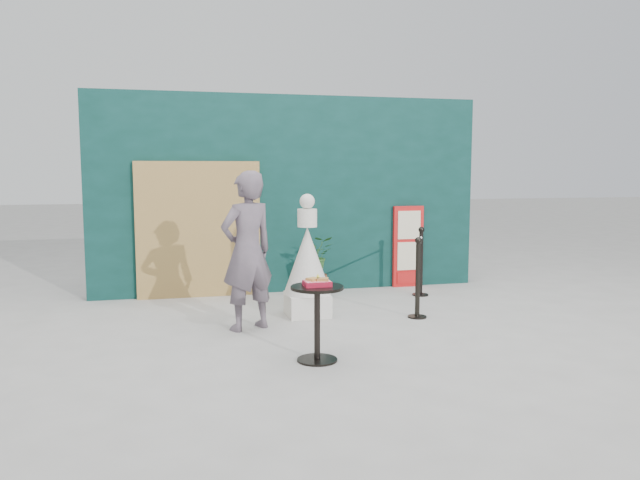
# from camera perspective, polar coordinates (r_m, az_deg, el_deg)

# --- Properties ---
(ground) EXTENTS (60.00, 60.00, 0.00)m
(ground) POSITION_cam_1_polar(r_m,az_deg,el_deg) (6.86, 2.48, -9.43)
(ground) COLOR #ADAAA5
(ground) RESTS_ON ground
(back_wall) EXTENTS (6.00, 0.30, 3.00)m
(back_wall) POSITION_cam_1_polar(r_m,az_deg,el_deg) (9.67, -2.82, 4.21)
(back_wall) COLOR #0A2E29
(back_wall) RESTS_ON ground
(bamboo_fence) EXTENTS (1.80, 0.08, 2.00)m
(bamboo_fence) POSITION_cam_1_polar(r_m,az_deg,el_deg) (9.32, -11.03, 0.93)
(bamboo_fence) COLOR tan
(bamboo_fence) RESTS_ON ground
(woman) EXTENTS (0.81, 0.69, 1.87)m
(woman) POSITION_cam_1_polar(r_m,az_deg,el_deg) (7.32, -6.66, -1.00)
(woman) COLOR #665763
(woman) RESTS_ON ground
(menu_board) EXTENTS (0.50, 0.07, 1.30)m
(menu_board) POSITION_cam_1_polar(r_m,az_deg,el_deg) (10.10, 8.06, -0.59)
(menu_board) COLOR red
(menu_board) RESTS_ON ground
(statue) EXTENTS (0.61, 0.61, 1.57)m
(statue) POSITION_cam_1_polar(r_m,az_deg,el_deg) (8.00, -1.17, -2.43)
(statue) COLOR white
(statue) RESTS_ON ground
(cafe_table) EXTENTS (0.52, 0.52, 0.75)m
(cafe_table) POSITION_cam_1_polar(r_m,az_deg,el_deg) (6.14, -0.26, -6.54)
(cafe_table) COLOR black
(cafe_table) RESTS_ON ground
(food_basket) EXTENTS (0.26, 0.19, 0.11)m
(food_basket) POSITION_cam_1_polar(r_m,az_deg,el_deg) (6.08, -0.25, -3.88)
(food_basket) COLOR #B3132E
(food_basket) RESTS_ON cafe_table
(planter) EXTENTS (0.53, 0.46, 0.90)m
(planter) POSITION_cam_1_polar(r_m,az_deg,el_deg) (9.32, -0.44, -1.92)
(planter) COLOR brown
(planter) RESTS_ON ground
(stanchion_barrier) EXTENTS (0.84, 1.54, 1.03)m
(stanchion_barrier) POSITION_cam_1_polar(r_m,az_deg,el_deg) (8.71, 9.08, -2.76)
(stanchion_barrier) COLOR black
(stanchion_barrier) RESTS_ON ground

